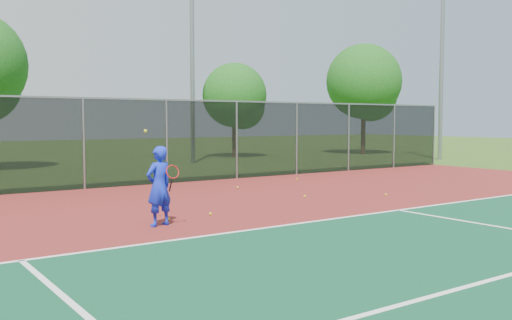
{
  "coord_description": "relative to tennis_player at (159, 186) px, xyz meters",
  "views": [
    {
      "loc": [
        -9.08,
        -6.58,
        2.29
      ],
      "look_at": [
        -0.98,
        5.0,
        1.3
      ],
      "focal_mm": 40.0,
      "sensor_mm": 36.0,
      "label": 1
    }
  ],
  "objects": [
    {
      "name": "practice_ball_2",
      "position": [
        8.34,
        5.58,
        -0.83
      ],
      "size": [
        0.07,
        0.07,
        0.07
      ],
      "primitive_type": "sphere",
      "color": "yellow",
      "rests_on": "court_apron"
    },
    {
      "name": "practice_ball_5",
      "position": [
        0.44,
        0.46,
        -0.83
      ],
      "size": [
        0.07,
        0.07,
        0.07
      ],
      "primitive_type": "sphere",
      "color": "yellow",
      "rests_on": "court_apron"
    },
    {
      "name": "ground",
      "position": [
        3.84,
        -4.53,
        -0.88
      ],
      "size": [
        120.0,
        120.0,
        0.0
      ],
      "primitive_type": "plane",
      "color": "#2E5117",
      "rests_on": "ground"
    },
    {
      "name": "fence_back",
      "position": [
        3.84,
        7.47,
        0.68
      ],
      "size": [
        30.0,
        0.06,
        3.03
      ],
      "color": "black",
      "rests_on": "court_apron"
    },
    {
      "name": "tennis_player",
      "position": [
        0.0,
        0.0,
        0.0
      ],
      "size": [
        0.71,
        0.69,
        2.08
      ],
      "color": "#162AD4",
      "rests_on": "court_apron"
    },
    {
      "name": "practice_ball_7",
      "position": [
        5.07,
        4.7,
        -0.83
      ],
      "size": [
        0.07,
        0.07,
        0.07
      ],
      "primitive_type": "sphere",
      "color": "yellow",
      "rests_on": "court_apron"
    },
    {
      "name": "court_apron",
      "position": [
        3.84,
        -2.53,
        -0.87
      ],
      "size": [
        30.0,
        20.0,
        0.02
      ],
      "primitive_type": "cube",
      "color": "maroon",
      "rests_on": "ground"
    },
    {
      "name": "tree_back_mid",
      "position": [
        13.86,
        18.28,
        2.75
      ],
      "size": [
        3.94,
        3.94,
        5.79
      ],
      "color": "#382314",
      "rests_on": "ground"
    },
    {
      "name": "practice_ball_1",
      "position": [
        1.47,
        3.28,
        -0.83
      ],
      "size": [
        0.07,
        0.07,
        0.07
      ],
      "primitive_type": "sphere",
      "color": "yellow",
      "rests_on": "court_apron"
    },
    {
      "name": "tree_back_right",
      "position": [
        22.91,
        16.25,
        3.77
      ],
      "size": [
        5.05,
        5.05,
        7.42
      ],
      "color": "#382314",
      "rests_on": "ground"
    },
    {
      "name": "practice_ball_4",
      "position": [
        5.48,
        1.7,
        -0.83
      ],
      "size": [
        0.07,
        0.07,
        0.07
      ],
      "primitive_type": "sphere",
      "color": "yellow",
      "rests_on": "court_apron"
    },
    {
      "name": "practice_ball_6",
      "position": [
        1.59,
        0.56,
        -0.83
      ],
      "size": [
        0.07,
        0.07,
        0.07
      ],
      "primitive_type": "sphere",
      "color": "yellow",
      "rests_on": "court_apron"
    },
    {
      "name": "practice_ball_3",
      "position": [
        7.71,
        0.58,
        -0.83
      ],
      "size": [
        0.07,
        0.07,
        0.07
      ],
      "primitive_type": "sphere",
      "color": "yellow",
      "rests_on": "court_apron"
    },
    {
      "name": "floodlight_n",
      "position": [
        9.37,
        15.64,
        5.74
      ],
      "size": [
        0.9,
        0.4,
        11.71
      ],
      "color": "gray",
      "rests_on": "ground"
    },
    {
      "name": "floodlight_ne",
      "position": [
        22.45,
        9.83,
        5.74
      ],
      "size": [
        0.9,
        0.4,
        11.71
      ],
      "color": "gray",
      "rests_on": "ground"
    }
  ]
}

